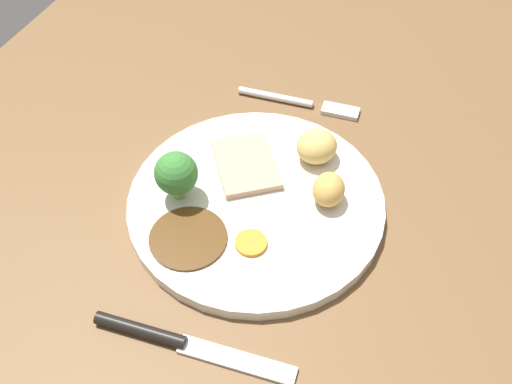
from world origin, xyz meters
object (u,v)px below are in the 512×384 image
(carrot_coin_front, at_px, (251,243))
(meat_slice_main, at_px, (246,164))
(broccoli_floret, at_px, (176,174))
(roast_potato_left, at_px, (317,146))
(roast_potato_right, at_px, (329,189))
(knife, at_px, (175,341))
(dinner_plate, at_px, (256,203))
(fork, at_px, (302,103))

(carrot_coin_front, bearing_deg, meat_slice_main, -154.91)
(broccoli_floret, bearing_deg, roast_potato_left, 131.99)
(roast_potato_left, distance_m, roast_potato_right, 0.06)
(knife, bearing_deg, carrot_coin_front, 72.79)
(broccoli_floret, bearing_deg, dinner_plate, 108.19)
(meat_slice_main, xyz_separation_m, roast_potato_left, (-0.04, 0.07, 0.01))
(knife, bearing_deg, dinner_plate, 82.50)
(fork, relative_size, knife, 0.83)
(carrot_coin_front, bearing_deg, roast_potato_right, 147.23)
(meat_slice_main, height_order, broccoli_floret, broccoli_floret)
(roast_potato_left, xyz_separation_m, carrot_coin_front, (0.13, -0.02, -0.02))
(roast_potato_right, xyz_separation_m, knife, (0.20, -0.08, -0.03))
(carrot_coin_front, height_order, broccoli_floret, broccoli_floret)
(roast_potato_left, height_order, roast_potato_right, roast_potato_left)
(carrot_coin_front, relative_size, broccoli_floret, 0.57)
(roast_potato_right, xyz_separation_m, carrot_coin_front, (0.08, -0.05, -0.01))
(knife, bearing_deg, roast_potato_left, 74.49)
(dinner_plate, xyz_separation_m, knife, (0.17, -0.01, -0.00))
(carrot_coin_front, bearing_deg, dinner_plate, -163.08)
(roast_potato_right, height_order, knife, roast_potato_right)
(dinner_plate, height_order, carrot_coin_front, carrot_coin_front)
(fork, bearing_deg, knife, -94.69)
(meat_slice_main, relative_size, roast_potato_right, 2.13)
(roast_potato_left, height_order, broccoli_floret, broccoli_floret)
(broccoli_floret, xyz_separation_m, knife, (0.15, 0.07, -0.04))
(dinner_plate, xyz_separation_m, roast_potato_right, (-0.03, 0.07, 0.02))
(broccoli_floret, height_order, fork, broccoli_floret)
(knife, bearing_deg, fork, 85.19)
(roast_potato_right, distance_m, carrot_coin_front, 0.10)
(meat_slice_main, distance_m, roast_potato_left, 0.08)
(carrot_coin_front, relative_size, knife, 0.17)
(dinner_plate, bearing_deg, knife, -2.88)
(dinner_plate, xyz_separation_m, meat_slice_main, (-0.04, -0.03, 0.01))
(dinner_plate, height_order, roast_potato_right, roast_potato_right)
(roast_potato_right, bearing_deg, carrot_coin_front, -32.77)
(roast_potato_right, distance_m, knife, 0.21)
(roast_potato_right, height_order, broccoli_floret, broccoli_floret)
(knife, bearing_deg, roast_potato_right, 63.68)
(dinner_plate, height_order, broccoli_floret, broccoli_floret)
(meat_slice_main, bearing_deg, carrot_coin_front, 25.09)
(meat_slice_main, xyz_separation_m, fork, (-0.13, 0.02, -0.01))
(broccoli_floret, bearing_deg, meat_slice_main, 141.77)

